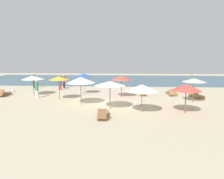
% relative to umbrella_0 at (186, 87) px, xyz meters
% --- Properties ---
extents(ground_plane, '(60.00, 60.00, 0.00)m').
position_rel_umbrella_0_xyz_m(ground_plane, '(-5.94, 3.07, -1.79)').
color(ground_plane, beige).
extents(ocean_water, '(48.00, 16.00, 0.06)m').
position_rel_umbrella_0_xyz_m(ocean_water, '(-5.94, 20.07, -1.76)').
color(ocean_water, '#3D6075').
rests_on(ocean_water, ground_plane).
extents(umbrella_0, '(2.01, 2.01, 2.03)m').
position_rel_umbrella_0_xyz_m(umbrella_0, '(0.00, 0.00, 0.00)').
color(umbrella_0, brown).
rests_on(umbrella_0, ground_plane).
extents(umbrella_1, '(1.79, 1.79, 2.13)m').
position_rel_umbrella_0_xyz_m(umbrella_1, '(-10.06, 3.66, 0.18)').
color(umbrella_1, brown).
rests_on(umbrella_1, ground_plane).
extents(umbrella_2, '(2.19, 2.19, 2.00)m').
position_rel_umbrella_0_xyz_m(umbrella_2, '(-13.36, 5.60, 0.02)').
color(umbrella_2, brown).
rests_on(umbrella_2, ground_plane).
extents(umbrella_3, '(1.74, 1.74, 2.16)m').
position_rel_umbrella_0_xyz_m(umbrella_3, '(-8.40, 6.55, 0.19)').
color(umbrella_3, olive).
rests_on(umbrella_3, ground_plane).
extents(umbrella_4, '(2.00, 2.00, 2.07)m').
position_rel_umbrella_0_xyz_m(umbrella_4, '(-4.48, 5.14, 0.08)').
color(umbrella_4, brown).
rests_on(umbrella_4, ground_plane).
extents(umbrella_5, '(2.26, 2.26, 1.97)m').
position_rel_umbrella_0_xyz_m(umbrella_5, '(-2.99, -0.05, -0.06)').
color(umbrella_5, olive).
rests_on(umbrella_5, ground_plane).
extents(umbrella_6, '(2.27, 2.27, 2.09)m').
position_rel_umbrella_0_xyz_m(umbrella_6, '(-5.26, 0.77, 0.13)').
color(umbrella_6, brown).
rests_on(umbrella_6, ground_plane).
extents(umbrella_7, '(1.94, 1.94, 2.07)m').
position_rel_umbrella_0_xyz_m(umbrella_7, '(1.65, 3.27, 0.12)').
color(umbrella_7, olive).
rests_on(umbrella_7, ground_plane).
extents(umbrella_8, '(2.28, 2.28, 2.26)m').
position_rel_umbrella_0_xyz_m(umbrella_8, '(-7.70, 1.99, 0.22)').
color(umbrella_8, brown).
rests_on(umbrella_8, ground_plane).
extents(lounger_0, '(1.10, 1.75, 0.73)m').
position_rel_umbrella_0_xyz_m(lounger_0, '(-16.23, 5.00, -1.61)').
color(lounger_0, brown).
rests_on(lounger_0, ground_plane).
extents(lounger_2, '(0.69, 1.70, 0.72)m').
position_rel_umbrella_0_xyz_m(lounger_2, '(-2.31, 6.37, -1.62)').
color(lounger_2, olive).
rests_on(lounger_2, ground_plane).
extents(lounger_3, '(0.60, 1.66, 0.72)m').
position_rel_umbrella_0_xyz_m(lounger_3, '(-5.53, -1.43, -1.62)').
color(lounger_3, brown).
rests_on(lounger_3, ground_plane).
extents(lounger_4, '(0.90, 1.76, 0.70)m').
position_rel_umbrella_0_xyz_m(lounger_4, '(0.63, 6.42, -1.62)').
color(lounger_4, olive).
rests_on(lounger_4, ground_plane).
extents(lounger_5, '(1.24, 1.76, 0.71)m').
position_rel_umbrella_0_xyz_m(lounger_5, '(2.69, 5.27, -1.62)').
color(lounger_5, olive).
rests_on(lounger_5, ground_plane).
extents(person_0, '(0.42, 0.42, 1.84)m').
position_rel_umbrella_0_xyz_m(person_0, '(-15.47, 10.19, -0.85)').
color(person_0, '#26262D').
rests_on(person_0, ground_plane).
extents(person_2, '(0.44, 0.44, 1.69)m').
position_rel_umbrella_0_xyz_m(person_2, '(-12.40, 4.22, -0.93)').
color(person_2, white).
rests_on(person_2, ground_plane).
extents(person_3, '(0.39, 0.39, 1.89)m').
position_rel_umbrella_0_xyz_m(person_3, '(3.42, 9.01, -0.81)').
color(person_3, '#338C59').
rests_on(person_3, ground_plane).
extents(person_4, '(0.31, 0.31, 1.68)m').
position_rel_umbrella_0_xyz_m(person_4, '(-11.76, 10.53, -0.94)').
color(person_4, '#26262D').
rests_on(person_4, ground_plane).
extents(person_5, '(0.46, 0.46, 1.76)m').
position_rel_umbrella_0_xyz_m(person_5, '(-11.75, 9.04, -0.90)').
color(person_5, '#BF3338').
rests_on(person_5, ground_plane).
extents(dog, '(0.70, 0.51, 0.33)m').
position_rel_umbrella_0_xyz_m(dog, '(-16.77, 7.45, -1.62)').
color(dog, silver).
rests_on(dog, ground_plane).
extents(surfboard, '(2.16, 0.79, 0.07)m').
position_rel_umbrella_0_xyz_m(surfboard, '(1.30, 8.51, -1.76)').
color(surfboard, silver).
rests_on(surfboard, ground_plane).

